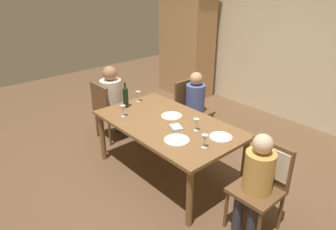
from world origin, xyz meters
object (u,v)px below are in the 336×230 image
at_px(person_man_bearded, 113,97).
at_px(wine_glass_near_left, 205,139).
at_px(person_woman_host, 196,102).
at_px(dinner_plate_guest_left, 221,137).
at_px(wine_bottle_tall_green, 126,96).
at_px(wine_glass_far, 196,122).
at_px(dining_table, 168,128).
at_px(wine_glass_centre, 138,94).
at_px(armoire_cabinet, 186,42).
at_px(chair_right_end, 265,175).
at_px(chair_left_end, 107,107).
at_px(chair_far_left, 191,106).
at_px(person_man_guest, 256,178).
at_px(dinner_plate_guest_right, 172,116).
at_px(dinner_plate_host, 177,140).
at_px(wine_glass_near_right, 123,109).

distance_m(person_man_bearded, wine_glass_near_left, 2.00).
distance_m(person_woman_host, dinner_plate_guest_left, 1.28).
bearing_deg(dinner_plate_guest_left, wine_bottle_tall_green, -168.13).
height_order(person_man_bearded, wine_glass_far, person_man_bearded).
distance_m(dining_table, wine_glass_centre, 0.82).
height_order(armoire_cabinet, chair_right_end, armoire_cabinet).
distance_m(chair_left_end, dinner_plate_guest_left, 1.99).
distance_m(chair_far_left, chair_left_end, 1.27).
xyz_separation_m(person_man_bearded, wine_glass_centre, (0.50, 0.11, 0.17)).
xyz_separation_m(person_man_guest, dinner_plate_guest_right, (-1.39, 0.17, 0.10)).
bearing_deg(wine_bottle_tall_green, chair_right_end, 6.57).
bearing_deg(chair_right_end, chair_left_end, 4.67).
xyz_separation_m(person_man_guest, dinner_plate_host, (-0.89, -0.20, 0.10)).
relative_size(person_man_bearded, wine_glass_far, 7.77).
xyz_separation_m(chair_far_left, person_man_guest, (1.79, -0.93, 0.10)).
xyz_separation_m(armoire_cabinet, wine_glass_near_right, (1.50, -2.58, -0.26)).
distance_m(person_man_guest, wine_glass_near_left, 0.64).
bearing_deg(wine_bottle_tall_green, dinner_plate_host, -5.79).
height_order(wine_bottle_tall_green, dinner_plate_guest_right, wine_bottle_tall_green).
bearing_deg(dinner_plate_guest_right, wine_glass_near_right, -131.76).
xyz_separation_m(chair_right_end, wine_glass_centre, (-2.08, 0.01, 0.24)).
height_order(person_woman_host, person_man_guest, person_woman_host).
relative_size(dinner_plate_guest_left, dinner_plate_guest_right, 0.97).
distance_m(chair_right_end, wine_glass_near_right, 1.86).
distance_m(dining_table, chair_far_left, 1.04).
height_order(person_woman_host, wine_glass_near_left, person_woman_host).
bearing_deg(dining_table, chair_left_end, -176.14).
relative_size(chair_right_end, wine_bottle_tall_green, 2.65).
height_order(chair_far_left, dinner_plate_host, chair_far_left).
height_order(chair_far_left, wine_glass_far, chair_far_left).
xyz_separation_m(wine_glass_far, dinner_plate_guest_right, (-0.47, 0.04, -0.10)).
distance_m(dining_table, wine_bottle_tall_green, 0.78).
xyz_separation_m(person_man_guest, wine_glass_near_left, (-0.60, -0.08, 0.20)).
bearing_deg(person_man_guest, chair_right_end, -90.00).
bearing_deg(wine_glass_near_left, dinner_plate_guest_right, 162.02).
bearing_deg(wine_glass_centre, wine_glass_far, -1.42).
xyz_separation_m(chair_left_end, wine_glass_near_left, (1.99, -0.02, 0.30)).
bearing_deg(wine_glass_far, dining_table, -164.34).
distance_m(person_man_guest, wine_bottle_tall_green, 2.04).
xyz_separation_m(person_man_bearded, wine_glass_far, (1.66, 0.08, 0.17)).
height_order(wine_glass_centre, dinner_plate_host, wine_glass_centre).
height_order(dinner_plate_host, dinner_plate_guest_right, same).
xyz_separation_m(chair_left_end, person_woman_host, (0.91, 0.99, 0.10)).
bearing_deg(wine_glass_near_left, wine_glass_near_right, -170.65).
bearing_deg(armoire_cabinet, chair_far_left, -42.14).
relative_size(wine_glass_near_left, wine_glass_centre, 1.00).
relative_size(wine_glass_centre, wine_glass_near_right, 1.00).
distance_m(wine_bottle_tall_green, wine_glass_far, 1.13).
bearing_deg(dining_table, dinner_plate_host, -29.39).
height_order(person_man_guest, dinner_plate_guest_left, person_man_guest).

